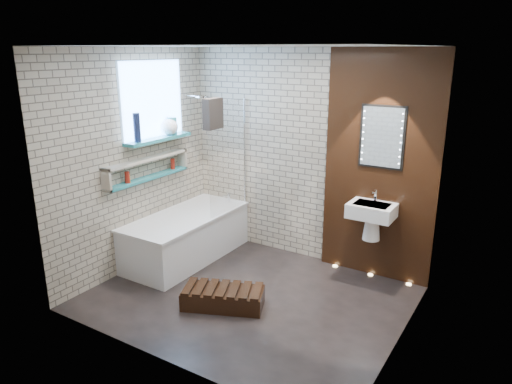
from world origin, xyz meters
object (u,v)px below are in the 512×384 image
Objects in this scene: washbasin at (372,215)px; walnut_step at (223,298)px; bathtub at (187,236)px; led_mirror at (382,137)px; bath_screen at (228,157)px.

washbasin reaches higher than walnut_step.
bathtub is 2.09× the size of walnut_step.
led_mirror is 2.43m from walnut_step.
led_mirror is (2.17, 0.78, 1.36)m from bathtub.
led_mirror reaches higher than walnut_step.
bath_screen reaches higher than washbasin.
bath_screen is 1.89m from led_mirror.
bath_screen is at bearing 51.10° from bathtub.
led_mirror reaches higher than bath_screen.
led_mirror is 0.84× the size of walnut_step.
washbasin is at bearing 5.78° from bath_screen.
bathtub is at bearing -163.99° from washbasin.
bath_screen is 1.68× the size of walnut_step.
washbasin is at bearing 51.98° from walnut_step.
walnut_step is (1.10, -0.75, -0.20)m from bathtub.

